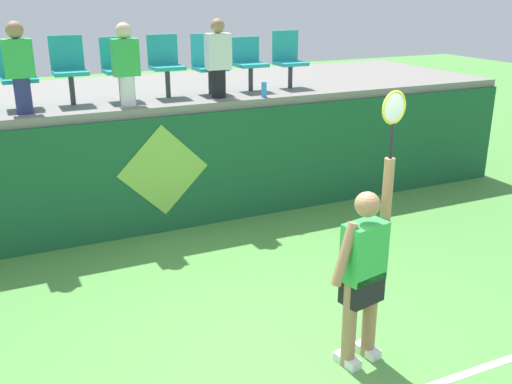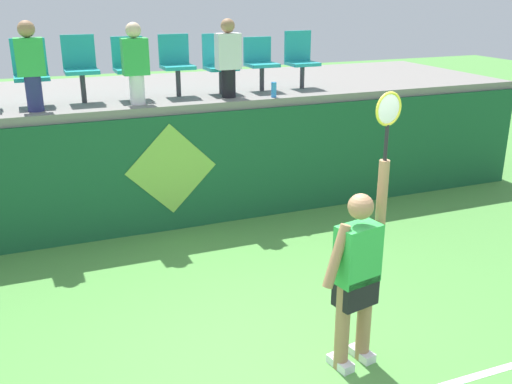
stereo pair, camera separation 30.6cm
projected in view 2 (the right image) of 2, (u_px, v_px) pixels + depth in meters
The scene contains 17 objects.
ground_plane at pixel (270, 365), 5.27m from camera, with size 40.00×40.00×0.00m, color #519342.
court_back_wall at pixel (172, 173), 8.06m from camera, with size 11.85×0.20×1.63m, color #195633.
spectator_platform at pixel (145, 92), 9.12m from camera, with size 11.85×3.16×0.12m, color gray.
tennis_player at pixel (357, 272), 5.02m from camera, with size 0.74×0.33×2.45m.
tennis_ball at pixel (363, 326), 5.83m from camera, with size 0.07×0.07×0.07m, color #D1E533.
water_bottle at pixel (274, 90), 8.33m from camera, with size 0.08×0.08×0.21m, color #338CE5.
stadium_chair_1 at pixel (31, 70), 7.65m from camera, with size 0.44×0.42×0.87m.
stadium_chair_2 at pixel (80, 65), 7.86m from camera, with size 0.44×0.42×0.89m.
stadium_chair_3 at pixel (130, 64), 8.09m from camera, with size 0.44×0.42×0.85m.
stadium_chair_4 at pixel (176, 61), 8.32m from camera, with size 0.44×0.42×0.86m.
stadium_chair_5 at pixel (219, 61), 8.56m from camera, with size 0.44×0.42×0.86m.
stadium_chair_6 at pixel (260, 60), 8.79m from camera, with size 0.44×0.42×0.79m.
stadium_chair_7 at pixel (300, 57), 9.03m from camera, with size 0.44×0.42×0.86m.
spectator_0 at pixel (228, 57), 8.17m from camera, with size 0.34×0.20×1.09m.
spectator_1 at pixel (135, 62), 7.68m from camera, with size 0.34×0.20×1.07m.
spectator_2 at pixel (31, 64), 7.22m from camera, with size 0.34×0.21×1.12m.
wall_signage_mount at pixel (174, 230), 8.23m from camera, with size 1.27×0.01×1.53m.
Camera 2 is at (-1.77, -4.09, 3.23)m, focal length 40.82 mm.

